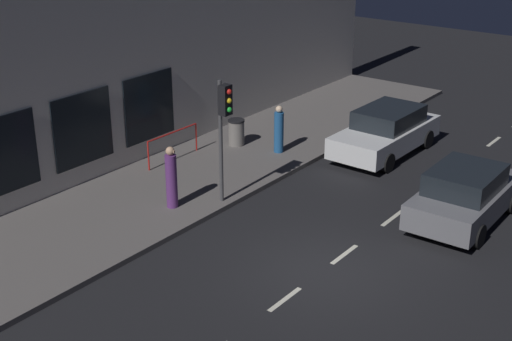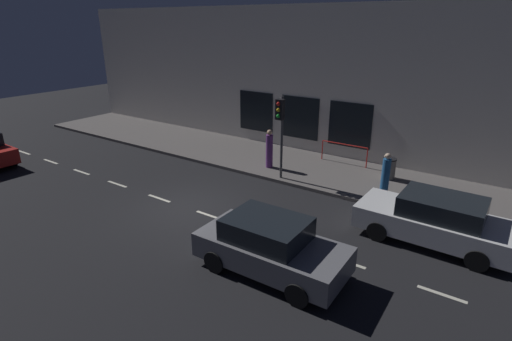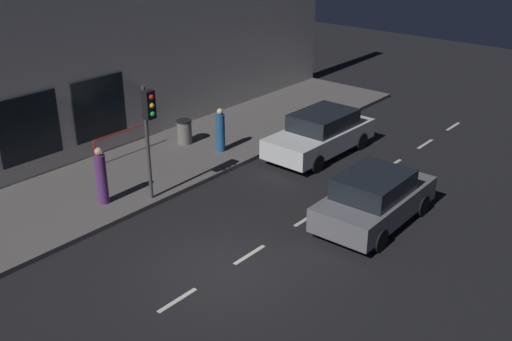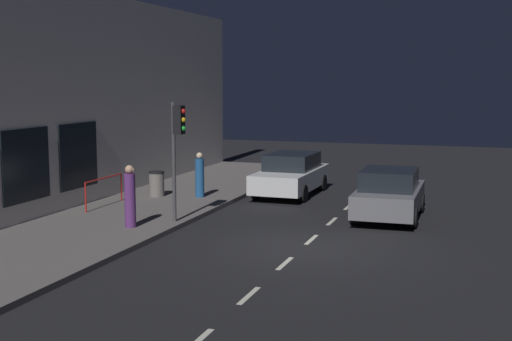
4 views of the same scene
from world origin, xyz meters
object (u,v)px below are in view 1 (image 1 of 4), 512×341
(pedestrian_0, at_px, (171,179))
(pedestrian_1, at_px, (279,131))
(parked_car_1, at_px, (386,131))
(trash_bin, at_px, (236,132))
(parked_car_0, at_px, (465,195))
(traffic_light, at_px, (224,115))

(pedestrian_0, xyz_separation_m, pedestrian_1, (0.14, -5.35, -0.09))
(parked_car_1, height_order, trash_bin, parked_car_1)
(parked_car_1, distance_m, trash_bin, 5.10)
(parked_car_0, height_order, pedestrian_1, pedestrian_1)
(traffic_light, relative_size, parked_car_1, 0.78)
(parked_car_1, xyz_separation_m, trash_bin, (4.31, 2.72, -0.19))
(pedestrian_0, xyz_separation_m, trash_bin, (1.71, -5.04, -0.40))
(parked_car_1, bearing_deg, trash_bin, 33.21)
(pedestrian_0, bearing_deg, traffic_light, 126.69)
(pedestrian_1, distance_m, trash_bin, 1.63)
(parked_car_0, bearing_deg, trash_bin, 174.57)
(pedestrian_1, bearing_deg, pedestrian_0, 50.11)
(traffic_light, height_order, trash_bin, traffic_light)
(pedestrian_1, bearing_deg, traffic_light, 63.58)
(traffic_light, distance_m, pedestrian_0, 2.31)
(parked_car_1, xyz_separation_m, pedestrian_0, (2.60, 7.76, 0.21))
(traffic_light, distance_m, pedestrian_1, 4.73)
(trash_bin, bearing_deg, traffic_light, 124.73)
(parked_car_1, bearing_deg, parked_car_0, 141.87)
(trash_bin, bearing_deg, pedestrian_1, -168.71)
(pedestrian_1, bearing_deg, parked_car_0, 130.42)
(traffic_light, bearing_deg, pedestrian_0, 49.43)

